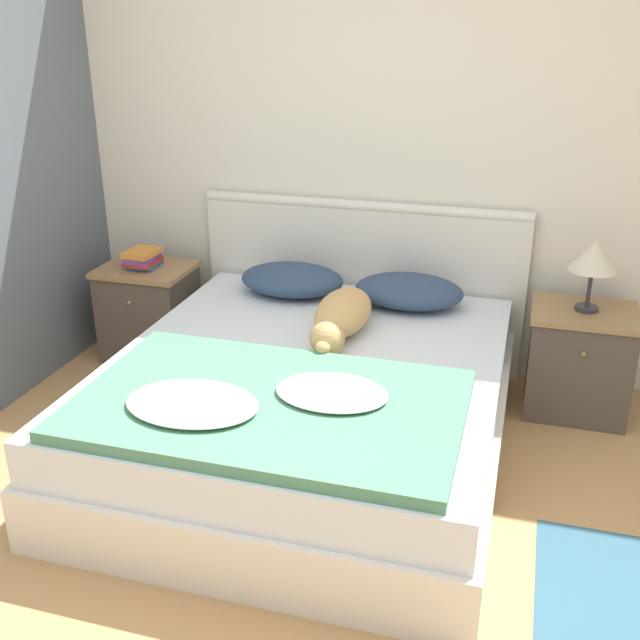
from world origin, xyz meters
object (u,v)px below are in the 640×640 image
pillow_right (409,291)px  table_lamp (594,258)px  bed (308,406)px  dog (341,316)px  nightstand_right (579,361)px  book_stack (143,258)px  nightstand_left (150,311)px  pillow_left (292,280)px

pillow_right → table_lamp: (0.86, -0.01, 0.26)m
bed → dog: size_ratio=2.81×
nightstand_right → table_lamp: table_lamp is taller
bed → book_stack: (-1.19, 0.72, 0.36)m
nightstand_left → dog: dog is taller
bed → pillow_left: 0.87m
pillow_left → table_lamp: size_ratio=1.62×
nightstand_right → dog: 1.22m
book_stack → pillow_left: bearing=1.5°
nightstand_right → pillow_right: (-0.86, 0.01, 0.28)m
nightstand_left → pillow_right: pillow_right is taller
nightstand_right → pillow_left: bearing=179.5°
pillow_right → dog: dog is taller
nightstand_left → table_lamp: (2.36, 0.00, 0.53)m
nightstand_left → pillow_left: size_ratio=0.98×
pillow_right → book_stack: bearing=-179.1°
bed → pillow_right: (0.32, 0.75, 0.32)m
pillow_left → nightstand_left: bearing=-179.1°
table_lamp → pillow_left: bearing=179.6°
pillow_left → table_lamp: 1.52m
nightstand_right → book_stack: (-2.36, -0.01, 0.32)m
pillow_left → dog: (0.39, -0.45, 0.01)m
book_stack → table_lamp: size_ratio=0.62×
book_stack → bed: bearing=-31.4°
bed → nightstand_left: bearing=148.1°
nightstand_right → pillow_right: size_ratio=0.98×
pillow_right → book_stack: size_ratio=2.60×
nightstand_left → dog: 1.36m
dog → pillow_left: bearing=131.1°
pillow_right → table_lamp: size_ratio=1.62×
bed → book_stack: size_ratio=9.30×
table_lamp → book_stack: bearing=-179.7°
book_stack → pillow_right: bearing=0.9°
nightstand_left → book_stack: size_ratio=2.54×
pillow_left → book_stack: size_ratio=2.60×
pillow_right → dog: 0.51m
nightstand_left → nightstand_right: size_ratio=1.00×
table_lamp → pillow_right: bearing=179.3°
nightstand_left → book_stack: (-0.01, -0.01, 0.32)m
pillow_right → book_stack: (-1.50, -0.02, 0.05)m
pillow_left → table_lamp: bearing=-0.4°
pillow_right → bed: bearing=-112.8°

